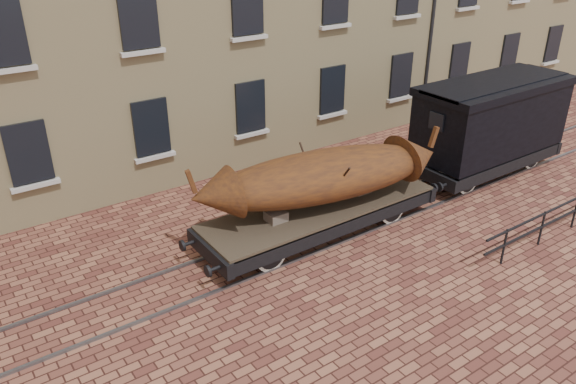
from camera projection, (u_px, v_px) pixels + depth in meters
ground at (316, 235)px, 15.49m from camera, size 90.00×90.00×0.00m
rail_track at (316, 234)px, 15.47m from camera, size 30.00×1.52×0.06m
flatcar_wagon at (320, 211)px, 15.23m from camera, size 7.62×2.07×1.15m
iron_boat at (323, 175)px, 14.79m from camera, size 7.27×3.11×1.72m
goods_van at (492, 117)px, 18.26m from camera, size 6.22×2.27×3.22m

